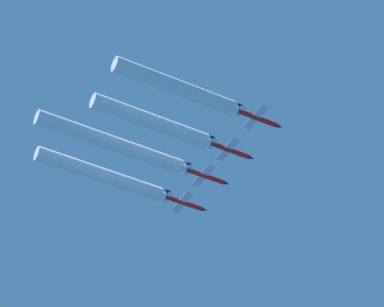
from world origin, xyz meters
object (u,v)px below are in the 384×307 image
Objects in this scene: jet_far_left at (185,203)px; jet_inner_left at (206,176)px; jet_inner_right at (259,119)px; jet_center at (231,150)px.

jet_far_left reaches higher than jet_inner_left.
jet_inner_left is 1.00× the size of jet_inner_right.
jet_inner_right is at bearing 1.32° from jet_inner_left.
jet_far_left is at bearing 177.77° from jet_inner_left.
jet_inner_right is (35.71, 0.08, -0.54)m from jet_far_left.
jet_far_left reaches higher than jet_inner_right.
jet_far_left is 1.00× the size of jet_center.
jet_far_left is 11.99m from jet_inner_left.
jet_far_left is 1.00× the size of jet_inner_right.
jet_inner_left is 1.00× the size of jet_center.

